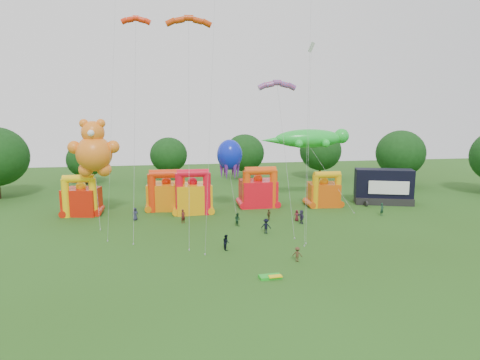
{
  "coord_description": "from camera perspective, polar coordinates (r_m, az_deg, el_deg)",
  "views": [
    {
      "loc": [
        -7.5,
        -34.26,
        15.43
      ],
      "look_at": [
        0.97,
        18.0,
        6.23
      ],
      "focal_mm": 32.0,
      "sensor_mm": 36.0,
      "label": 1
    }
  ],
  "objects": [
    {
      "name": "folded_kite_bundle",
      "position": [
        39.84,
        4.13,
        -12.74
      ],
      "size": [
        2.06,
        1.21,
        0.31
      ],
      "color": "green",
      "rests_on": "ground"
    },
    {
      "name": "spectator_6",
      "position": [
        58.65,
        7.58,
        -4.71
      ],
      "size": [
        0.89,
        0.81,
        1.53
      ],
      "primitive_type": "imported",
      "rotation": [
        0.0,
        0.0,
        5.73
      ],
      "color": "maroon",
      "rests_on": "ground"
    },
    {
      "name": "spectator_5",
      "position": [
        57.36,
        8.17,
        -4.88
      ],
      "size": [
        0.84,
        1.81,
        1.88
      ],
      "primitive_type": "imported",
      "rotation": [
        0.0,
        0.0,
        4.88
      ],
      "color": "#2C2640",
      "rests_on": "ground"
    },
    {
      "name": "spectator_7",
      "position": [
        64.21,
        18.41,
        -3.72
      ],
      "size": [
        0.8,
        0.73,
        1.82
      ],
      "primitive_type": "imported",
      "rotation": [
        0.0,
        0.0,
        0.58
      ],
      "color": "#153625",
      "rests_on": "ground"
    },
    {
      "name": "spectator_1",
      "position": [
        57.5,
        -7.59,
        -4.82
      ],
      "size": [
        0.82,
        0.77,
        1.89
      ],
      "primitive_type": "imported",
      "rotation": [
        0.0,
        0.0,
        0.61
      ],
      "color": "#501916",
      "rests_on": "ground"
    },
    {
      "name": "spectator_8",
      "position": [
        46.79,
        -1.86,
        -8.3
      ],
      "size": [
        0.8,
        0.94,
        1.7
      ],
      "primitive_type": "imported",
      "rotation": [
        0.0,
        0.0,
        1.78
      ],
      "color": "black",
      "rests_on": "ground"
    },
    {
      "name": "bouncy_castle_2",
      "position": [
        62.45,
        -6.3,
        -2.13
      ],
      "size": [
        5.46,
        4.57,
        6.64
      ],
      "color": "orange",
      "rests_on": "ground"
    },
    {
      "name": "spectator_2",
      "position": [
        55.85,
        -0.35,
        -5.27
      ],
      "size": [
        1.01,
        1.05,
        1.7
      ],
      "primitive_type": "imported",
      "rotation": [
        0.0,
        0.0,
        2.2
      ],
      "color": "#16381E",
      "rests_on": "ground"
    },
    {
      "name": "stage_trailer",
      "position": [
        71.84,
        18.6,
        -0.87
      ],
      "size": [
        9.43,
        5.75,
        5.58
      ],
      "color": "black",
      "rests_on": "ground"
    },
    {
      "name": "gecko_kite",
      "position": [
        68.4,
        11.09,
        1.92
      ],
      "size": [
        14.79,
        12.56,
        11.85
      ],
      "color": "green",
      "rests_on": "ground"
    },
    {
      "name": "octopus_kite",
      "position": [
        63.0,
        -1.32,
        2.26
      ],
      "size": [
        3.76,
        6.55,
        10.67
      ],
      "color": "#0C1EC0",
      "rests_on": "ground"
    },
    {
      "name": "spectator_3",
      "position": [
        52.56,
        3.49,
        -6.16
      ],
      "size": [
        1.38,
        1.08,
        1.88
      ],
      "primitive_type": "imported",
      "rotation": [
        0.0,
        0.0,
        2.78
      ],
      "color": "black",
      "rests_on": "ground"
    },
    {
      "name": "diamond_kites",
      "position": [
        48.71,
        -1.48,
        9.81
      ],
      "size": [
        24.93,
        12.97,
        36.43
      ],
      "color": "#CC093B",
      "rests_on": "ground"
    },
    {
      "name": "bouncy_castle_1",
      "position": [
        65.17,
        -9.75,
        -1.84
      ],
      "size": [
        5.92,
        4.97,
        6.28
      ],
      "color": "orange",
      "rests_on": "ground"
    },
    {
      "name": "bouncy_castle_4",
      "position": [
        67.65,
        11.14,
        -1.64
      ],
      "size": [
        4.93,
        4.11,
        5.65
      ],
      "color": "#D54D0B",
      "rests_on": "ground"
    },
    {
      "name": "bouncy_castle_0",
      "position": [
        65.11,
        -20.4,
        -2.41
      ],
      "size": [
        5.39,
        4.67,
        6.0
      ],
      "color": "red",
      "rests_on": "ground"
    },
    {
      "name": "bouncy_castle_3",
      "position": [
        66.26,
        2.46,
        -1.46
      ],
      "size": [
        5.49,
        4.45,
        6.42
      ],
      "color": "red",
      "rests_on": "ground"
    },
    {
      "name": "parafoil_kites",
      "position": [
        50.64,
        -6.61,
        6.47
      ],
      "size": [
        21.21,
        13.66,
        27.19
      ],
      "color": "#BF3409",
      "rests_on": "ground"
    },
    {
      "name": "spectator_0",
      "position": [
        60.17,
        -13.8,
        -4.42
      ],
      "size": [
        1.01,
        0.83,
        1.76
      ],
      "primitive_type": "imported",
      "rotation": [
        0.0,
        0.0,
        0.36
      ],
      "color": "#24273C",
      "rests_on": "ground"
    },
    {
      "name": "spectator_9",
      "position": [
        43.82,
        7.65,
        -9.78
      ],
      "size": [
        1.13,
        0.93,
        1.53
      ],
      "primitive_type": "imported",
      "rotation": [
        0.0,
        0.0,
        2.71
      ],
      "color": "#46301C",
      "rests_on": "ground"
    },
    {
      "name": "teddy_bear_kite",
      "position": [
        60.7,
        -18.78,
        2.15
      ],
      "size": [
        6.81,
        8.63,
        13.82
      ],
      "color": "orange",
      "rests_on": "ground"
    },
    {
      "name": "spectator_4",
      "position": [
        58.65,
        3.86,
        -4.65
      ],
      "size": [
        0.91,
        0.88,
        1.52
      ],
      "primitive_type": "imported",
      "rotation": [
        0.0,
        0.0,
        3.89
      ],
      "color": "#44361B",
      "rests_on": "ground"
    },
    {
      "name": "ground",
      "position": [
        38.31,
        2.96,
        -13.9
      ],
      "size": [
        160.0,
        160.0,
        0.0
      ],
      "primitive_type": "plane",
      "color": "#264A14",
      "rests_on": "ground"
    },
    {
      "name": "tree_ring",
      "position": [
        36.59,
        1.1,
        -4.65
      ],
      "size": [
        119.99,
        122.05,
        12.07
      ],
      "color": "#352314",
      "rests_on": "ground"
    }
  ]
}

